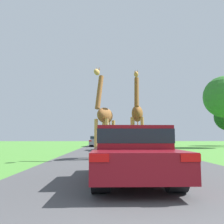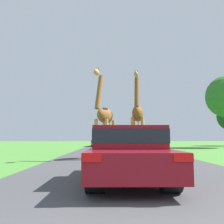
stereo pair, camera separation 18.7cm
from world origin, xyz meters
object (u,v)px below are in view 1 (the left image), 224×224
Objects in this scene: giraffe_near_road at (105,118)px; giraffe_companion at (137,116)px; car_queue_left at (108,142)px; car_lead_maroon at (132,152)px; car_far_ahead at (97,141)px; car_queue_right at (124,142)px.

giraffe_companion is (1.96, 1.40, 0.24)m from giraffe_near_road.
car_lead_maroon is at bearing -88.06° from car_queue_left.
giraffe_companion reaches higher than car_far_ahead.
car_queue_right is at bearing -81.88° from giraffe_companion.
car_lead_maroon reaches higher than car_far_ahead.
giraffe_companion is at bearing -77.01° from car_queue_left.
giraffe_near_road is 9.05m from car_queue_left.
car_lead_maroon is 15.51m from car_queue_left.
giraffe_near_road is 18.53m from car_far_ahead.
car_far_ahead is (-1.29, 9.51, -0.01)m from car_queue_left.
giraffe_near_road is 1.14× the size of car_queue_right.
car_lead_maroon is at bearing -93.77° from car_queue_right.
car_far_ahead reaches higher than car_queue_right.
car_queue_right is 0.86× the size of car_far_ahead.
car_queue_right is (1.40, 21.26, -0.06)m from car_lead_maroon.
car_lead_maroon is 25.08m from car_far_ahead.
giraffe_near_road reaches higher than car_lead_maroon.
giraffe_companion is at bearing -90.81° from car_queue_right.
car_queue_left reaches higher than car_queue_right.
giraffe_near_road is 14.92m from car_queue_right.
car_lead_maroon is 0.94× the size of car_queue_left.
giraffe_near_road reaches higher than car_queue_left.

